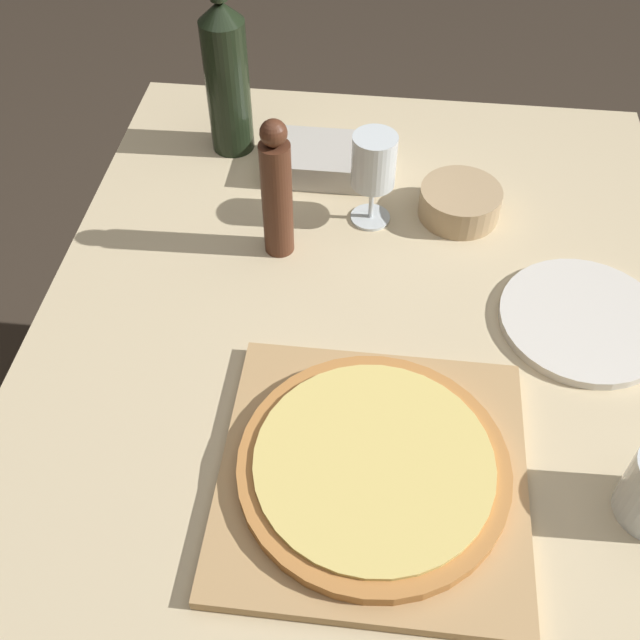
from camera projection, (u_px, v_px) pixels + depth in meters
The scene contains 10 objects.
ground_plane at pixel (347, 582), 1.62m from camera, with size 12.00×12.00×0.00m, color #382D23.
dining_table at pixel (359, 402), 1.12m from camera, with size 0.97×1.34×0.77m.
cutting_board at pixel (373, 474), 0.91m from camera, with size 0.37×0.37×0.02m.
pizza at pixel (374, 466), 0.90m from camera, with size 0.33×0.33×0.02m.
wine_bottle at pixel (227, 75), 1.27m from camera, with size 0.08×0.08×0.36m.
pepper_mill at pixel (277, 192), 1.11m from camera, with size 0.05×0.05×0.24m.
wine_glass at pixel (374, 164), 1.16m from camera, with size 0.07×0.07×0.16m.
small_bowl at pixel (460, 202), 1.23m from camera, with size 0.13×0.13×0.05m.
dinner_plate at pixel (584, 320), 1.08m from camera, with size 0.24×0.24×0.01m.
food_container at pixel (321, 160), 1.31m from camera, with size 0.19×0.13×0.05m.
Camera 1 is at (0.02, -0.65, 1.59)m, focal length 42.00 mm.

